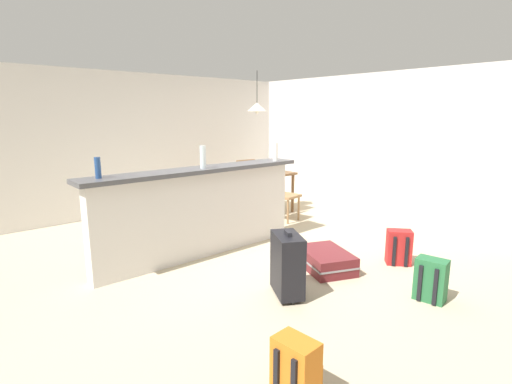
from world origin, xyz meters
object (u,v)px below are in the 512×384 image
at_px(dining_chair_near_partition, 282,190).
at_px(backpack_orange, 296,371).
at_px(bottle_white, 275,152).
at_px(backpack_green, 431,280).
at_px(pendant_lamp, 257,107).
at_px(bottle_blue, 98,168).
at_px(dining_chair_far_side, 243,181).
at_px(suitcase_upright_black, 287,264).
at_px(dining_table, 260,178).
at_px(backpack_red, 399,247).
at_px(bottle_clear, 203,157).
at_px(suitcase_flat_maroon, 325,260).

bearing_deg(dining_chair_near_partition, backpack_orange, -133.70).
distance_m(bottle_white, backpack_green, 2.63).
bearing_deg(backpack_green, pendant_lamp, 75.46).
bearing_deg(bottle_white, bottle_blue, 177.14).
height_order(dining_chair_far_side, suitcase_upright_black, dining_chair_far_side).
xyz_separation_m(dining_table, backpack_orange, (-2.99, -3.67, -0.44)).
relative_size(dining_chair_far_side, backpack_orange, 2.21).
relative_size(dining_chair_near_partition, dining_chair_far_side, 1.00).
relative_size(dining_chair_near_partition, backpack_red, 2.21).
xyz_separation_m(bottle_clear, backpack_green, (0.98, -2.43, -1.07)).
bearing_deg(dining_chair_far_side, bottle_white, -116.03).
xyz_separation_m(bottle_blue, dining_chair_far_side, (3.29, 1.67, -0.72)).
distance_m(dining_table, dining_chair_far_side, 0.61).
relative_size(bottle_clear, dining_table, 0.25).
height_order(dining_chair_near_partition, suitcase_upright_black, dining_chair_near_partition).
bearing_deg(bottle_white, backpack_red, -76.12).
height_order(backpack_green, backpack_orange, same).
bearing_deg(backpack_green, dining_chair_near_partition, 72.08).
bearing_deg(bottle_blue, suitcase_upright_black, -51.53).
distance_m(suitcase_flat_maroon, backpack_orange, 2.19).
bearing_deg(bottle_clear, bottle_white, -1.58).
bearing_deg(dining_table, backpack_red, -97.40).
bearing_deg(backpack_orange, backpack_green, 1.87).
distance_m(dining_table, backpack_green, 3.77).
relative_size(bottle_blue, bottle_clear, 0.79).
height_order(bottle_white, backpack_red, bottle_white).
bearing_deg(suitcase_upright_black, backpack_red, -10.31).
bearing_deg(backpack_red, suitcase_flat_maroon, 149.41).
bearing_deg(backpack_green, bottle_clear, 111.96).
relative_size(backpack_green, backpack_orange, 1.00).
relative_size(bottle_white, dining_chair_near_partition, 0.28).
bearing_deg(dining_chair_near_partition, dining_chair_far_side, 84.74).
height_order(bottle_clear, dining_chair_far_side, bottle_clear).
bearing_deg(backpack_red, pendant_lamp, 84.05).
distance_m(bottle_blue, dining_table, 3.45).
bearing_deg(pendant_lamp, dining_chair_near_partition, -86.08).
relative_size(bottle_white, suitcase_upright_black, 0.38).
relative_size(bottle_clear, suitcase_flat_maroon, 0.31).
xyz_separation_m(suitcase_flat_maroon, backpack_red, (0.80, -0.47, 0.09)).
xyz_separation_m(dining_chair_near_partition, pendant_lamp, (-0.04, 0.59, 1.38)).
distance_m(suitcase_flat_maroon, backpack_green, 1.17).
distance_m(backpack_green, backpack_orange, 1.98).
bearing_deg(backpack_green, backpack_red, 47.37).
distance_m(dining_chair_far_side, backpack_red, 3.55).
relative_size(dining_table, backpack_orange, 2.62).
xyz_separation_m(bottle_white, dining_chair_far_side, (0.88, 1.80, -0.74)).
bearing_deg(dining_table, bottle_clear, -149.50).
bearing_deg(dining_chair_near_partition, bottle_clear, -163.15).
bearing_deg(dining_chair_near_partition, bottle_blue, -170.98).
distance_m(bottle_blue, backpack_orange, 2.80).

